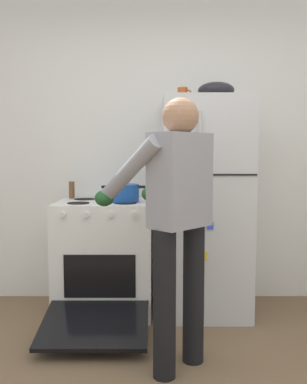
% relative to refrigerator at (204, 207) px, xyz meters
% --- Properties ---
extents(kitchen_wall_back, '(6.00, 0.10, 2.70)m').
position_rel_refrigerator_xyz_m(kitchen_wall_back, '(-0.39, 0.38, 0.49)').
color(kitchen_wall_back, white).
rests_on(kitchen_wall_back, ground).
extents(refrigerator, '(0.68, 0.72, 1.72)m').
position_rel_refrigerator_xyz_m(refrigerator, '(0.00, 0.00, 0.00)').
color(refrigerator, silver).
rests_on(refrigerator, ground).
extents(stove_range, '(0.76, 1.21, 0.91)m').
position_rel_refrigerator_xyz_m(stove_range, '(-0.81, -0.02, -0.42)').
color(stove_range, white).
rests_on(stove_range, ground).
extents(person_cook, '(0.71, 0.74, 1.60)m').
position_rel_refrigerator_xyz_m(person_cook, '(-0.29, -0.92, 0.10)').
color(person_cook, black).
rests_on(person_cook, ground).
extents(red_pot, '(0.35, 0.25, 0.14)m').
position_rel_refrigerator_xyz_m(red_pot, '(-0.65, -0.05, 0.12)').
color(red_pot, '#19479E').
rests_on(red_pot, stove_range).
extents(coffee_mug, '(0.11, 0.08, 0.10)m').
position_rel_refrigerator_xyz_m(coffee_mug, '(-0.18, 0.05, 0.91)').
color(coffee_mug, '#B24C1E').
rests_on(coffee_mug, refrigerator).
extents(pepper_mill, '(0.05, 0.05, 0.14)m').
position_rel_refrigerator_xyz_m(pepper_mill, '(-1.11, 0.20, 0.12)').
color(pepper_mill, brown).
rests_on(pepper_mill, stove_range).
extents(mixing_bowl, '(0.29, 0.29, 0.13)m').
position_rel_refrigerator_xyz_m(mixing_bowl, '(0.08, 0.00, 0.92)').
color(mixing_bowl, black).
rests_on(mixing_bowl, refrigerator).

